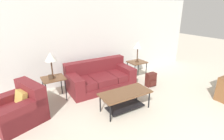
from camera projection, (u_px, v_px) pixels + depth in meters
wall_back at (90, 42)px, 5.56m from camera, size 8.46×0.06×2.60m
couch at (100, 79)px, 5.32m from camera, size 1.97×0.99×0.82m
armchair at (19, 109)px, 3.74m from camera, size 1.21×1.20×0.80m
coffee_table at (125, 97)px, 4.13m from camera, size 1.22×0.58×0.46m
side_table_left at (53, 80)px, 4.53m from camera, size 0.56×0.50×0.62m
side_table_right at (137, 63)px, 5.87m from camera, size 0.56×0.50×0.62m
table_lamp_left at (51, 57)px, 4.32m from camera, size 0.29×0.29×0.68m
table_lamp_right at (138, 45)px, 5.66m from camera, size 0.29×0.29×0.68m
backpack at (151, 80)px, 5.44m from camera, size 0.32×0.26×0.42m
picture_frame at (51, 77)px, 4.39m from camera, size 0.10×0.04×0.13m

